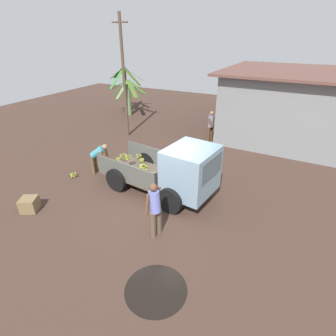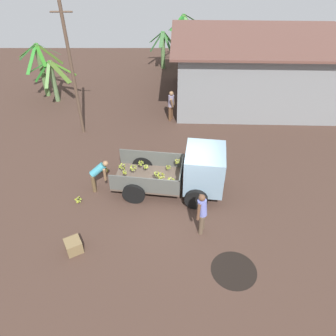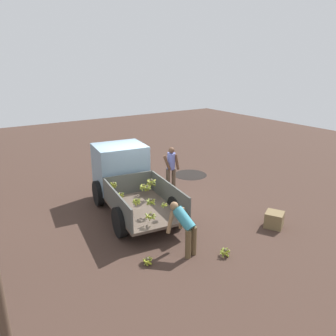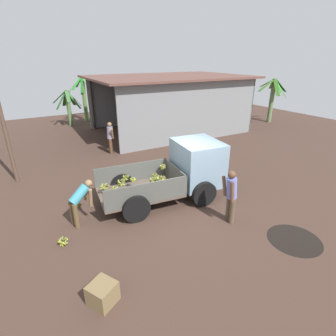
# 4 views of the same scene
# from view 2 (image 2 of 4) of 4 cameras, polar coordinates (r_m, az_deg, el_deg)

# --- Properties ---
(ground) EXTENTS (36.00, 36.00, 0.00)m
(ground) POSITION_cam_2_polar(r_m,az_deg,el_deg) (13.08, 2.28, -5.21)
(ground) COLOR #402D25
(mud_patch_0) EXTENTS (1.47, 1.47, 0.01)m
(mud_patch_0) POSITION_cam_2_polar(r_m,az_deg,el_deg) (11.09, 11.38, -17.07)
(mud_patch_0) COLOR black
(mud_patch_0) RESTS_ON ground
(cargo_truck) EXTENTS (4.49, 2.45, 2.01)m
(cargo_truck) POSITION_cam_2_polar(r_m,az_deg,el_deg) (12.71, 4.38, -0.51)
(cargo_truck) COLOR brown
(cargo_truck) RESTS_ON ground
(warehouse_shed) EXTENTS (10.27, 7.27, 3.60)m
(warehouse_shed) POSITION_cam_2_polar(r_m,az_deg,el_deg) (20.10, 17.44, 18.15)
(warehouse_shed) COLOR gray
(warehouse_shed) RESTS_ON ground
(utility_pole) EXTENTS (0.92, 0.15, 6.19)m
(utility_pole) POSITION_cam_2_polar(r_m,az_deg,el_deg) (16.13, -16.29, 15.68)
(utility_pole) COLOR #4F3B2E
(utility_pole) RESTS_ON ground
(banana_palm_1) EXTENTS (1.90, 2.54, 2.55)m
(banana_palm_1) POSITION_cam_2_polar(r_m,az_deg,el_deg) (24.32, -0.86, 20.10)
(banana_palm_1) COLOR #567B43
(banana_palm_1) RESTS_ON ground
(banana_palm_2) EXTENTS (2.56, 2.39, 3.14)m
(banana_palm_2) POSITION_cam_2_polar(r_m,az_deg,el_deg) (21.36, -21.15, 15.92)
(banana_palm_2) COLOR #51733C
(banana_palm_2) RESTS_ON ground
(banana_palm_3) EXTENTS (2.29, 2.47, 3.43)m
(banana_palm_3) POSITION_cam_2_polar(r_m,az_deg,el_deg) (25.10, 2.67, 21.73)
(banana_palm_3) COLOR #5A813C
(banana_palm_3) RESTS_ON ground
(banana_palm_4) EXTENTS (2.66, 3.10, 2.43)m
(banana_palm_4) POSITION_cam_2_polar(r_m,az_deg,el_deg) (20.55, -19.33, 14.45)
(banana_palm_4) COLOR #587547
(banana_palm_4) RESTS_ON ground
(person_foreground_visitor) EXTENTS (0.44, 0.70, 1.70)m
(person_foreground_visitor) POSITION_cam_2_polar(r_m,az_deg,el_deg) (11.27, 5.91, -7.59)
(person_foreground_visitor) COLOR brown
(person_foreground_visitor) RESTS_ON ground
(person_worker_loading) EXTENTS (0.79, 0.66, 1.34)m
(person_worker_loading) POSITION_cam_2_polar(r_m,az_deg,el_deg) (13.26, -12.13, -0.95)
(person_worker_loading) COLOR brown
(person_worker_loading) RESTS_ON ground
(person_bystander_near_shed) EXTENTS (0.42, 0.68, 1.66)m
(person_bystander_near_shed) POSITION_cam_2_polar(r_m,az_deg,el_deg) (17.64, 0.55, 11.04)
(person_bystander_near_shed) COLOR brown
(person_bystander_near_shed) RESTS_ON ground
(banana_bunch_on_ground_0) EXTENTS (0.27, 0.27, 0.21)m
(banana_bunch_on_ground_0) POSITION_cam_2_polar(r_m,az_deg,el_deg) (14.48, -10.88, -0.37)
(banana_bunch_on_ground_0) COLOR brown
(banana_bunch_on_ground_0) RESTS_ON ground
(banana_bunch_on_ground_1) EXTENTS (0.29, 0.29, 0.21)m
(banana_bunch_on_ground_1) POSITION_cam_2_polar(r_m,az_deg,el_deg) (13.29, -15.37, -5.33)
(banana_bunch_on_ground_1) COLOR brown
(banana_bunch_on_ground_1) RESTS_ON ground
(wooden_crate_0) EXTENTS (0.69, 0.69, 0.47)m
(wooden_crate_0) POSITION_cam_2_polar(r_m,az_deg,el_deg) (11.60, -16.12, -12.89)
(wooden_crate_0) COLOR brown
(wooden_crate_0) RESTS_ON ground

